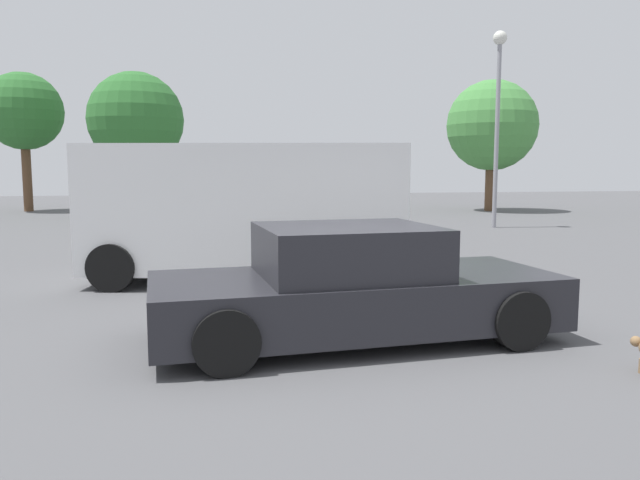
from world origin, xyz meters
TOP-DOWN VIEW (x-y plane):
  - ground_plane at (0.00, 0.00)m, footprint 80.00×80.00m
  - sedan_foreground at (0.14, 0.09)m, footprint 4.62×2.17m
  - van_white at (-0.72, 3.97)m, footprint 5.55×3.08m
  - light_post_near at (8.00, 11.97)m, footprint 0.44×0.44m
  - tree_back_left at (11.56, 19.34)m, footprint 4.05×4.05m
  - tree_back_center at (-3.93, 19.88)m, footprint 3.87×3.87m
  - tree_back_right at (-9.03, 23.24)m, footprint 3.42×3.42m

SIDE VIEW (x-z plane):
  - ground_plane at x=0.00m, z-range 0.00..0.00m
  - sedan_foreground at x=0.14m, z-range -0.05..1.24m
  - van_white at x=-0.72m, z-range 0.09..2.40m
  - tree_back_left at x=11.56m, z-range 0.90..6.79m
  - tree_back_center at x=-3.93m, z-range 0.98..6.83m
  - light_post_near at x=8.00m, z-range 1.13..7.40m
  - tree_back_right at x=-9.03m, z-range 1.34..7.52m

